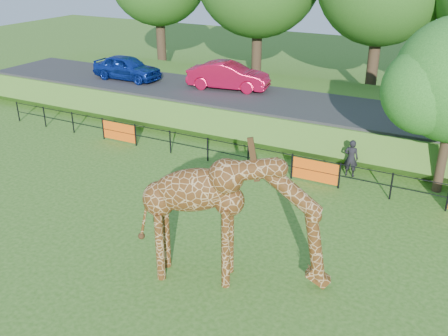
# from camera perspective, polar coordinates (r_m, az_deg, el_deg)

# --- Properties ---
(ground) EXTENTS (90.00, 90.00, 0.00)m
(ground) POSITION_cam_1_polar(r_m,az_deg,el_deg) (15.71, -10.07, -10.75)
(ground) COLOR #2F5E17
(ground) RESTS_ON ground
(giraffe) EXTENTS (5.52, 2.69, 3.92)m
(giraffe) POSITION_cam_1_polar(r_m,az_deg,el_deg) (13.81, 1.14, -5.98)
(giraffe) COLOR #4F2C10
(giraffe) RESTS_ON ground
(perimeter_fence) EXTENTS (28.07, 0.10, 1.10)m
(perimeter_fence) POSITION_cam_1_polar(r_m,az_deg,el_deg) (21.47, 2.77, 1.20)
(perimeter_fence) COLOR black
(perimeter_fence) RESTS_ON ground
(embankment) EXTENTS (40.00, 9.00, 1.30)m
(embankment) POSITION_cam_1_polar(r_m,az_deg,el_deg) (28.02, 9.39, 6.64)
(embankment) COLOR #2F5E17
(embankment) RESTS_ON ground
(road) EXTENTS (40.00, 5.00, 0.12)m
(road) POSITION_cam_1_polar(r_m,az_deg,el_deg) (26.45, 8.42, 7.27)
(road) COLOR #28282A
(road) RESTS_ON embankment
(car_blue) EXTENTS (4.33, 1.78, 1.47)m
(car_blue) POSITION_cam_1_polar(r_m,az_deg,el_deg) (31.32, -11.03, 11.21)
(car_blue) COLOR #1433A4
(car_blue) RESTS_ON road
(car_red) EXTENTS (4.80, 2.31, 1.52)m
(car_red) POSITION_cam_1_polar(r_m,az_deg,el_deg) (28.62, 0.51, 10.50)
(car_red) COLOR #C40E37
(car_red) RESTS_ON road
(visitor) EXTENTS (0.61, 0.41, 1.61)m
(visitor) POSITION_cam_1_polar(r_m,az_deg,el_deg) (21.39, 14.32, 1.10)
(visitor) COLOR black
(visitor) RESTS_ON ground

